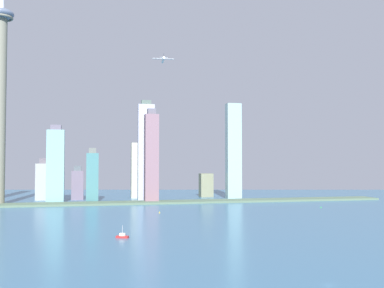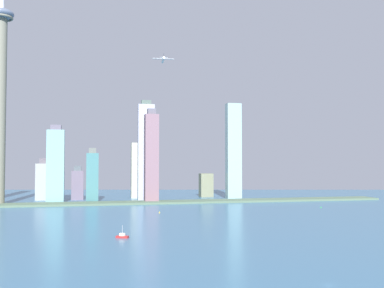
{
  "view_description": "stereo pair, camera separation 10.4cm",
  "coord_description": "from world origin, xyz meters",
  "px_view_note": "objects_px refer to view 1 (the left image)",
  "views": [
    {
      "loc": [
        -116.02,
        -204.42,
        60.3
      ],
      "look_at": [
        40.87,
        475.75,
        88.56
      ],
      "focal_mm": 42.42,
      "sensor_mm": 36.0,
      "label": 1
    },
    {
      "loc": [
        -115.92,
        -204.44,
        60.3
      ],
      "look_at": [
        40.87,
        475.75,
        88.56
      ],
      "focal_mm": 42.42,
      "sensor_mm": 36.0,
      "label": 2
    }
  ],
  "objects_px": {
    "observation_tower": "(0,81)",
    "skyscraper_6": "(78,184)",
    "skyscraper_3": "(45,181)",
    "skyscraper_5": "(56,165)",
    "skyscraper_2": "(233,151)",
    "boat_2": "(122,236)",
    "skyscraper_7": "(137,170)",
    "skyscraper_9": "(92,177)",
    "skyscraper_4": "(146,152)",
    "channel_buoy_1": "(160,212)",
    "skyscraper_1": "(151,157)",
    "channel_buoy_0": "(321,207)",
    "skyscraper_8": "(206,185)",
    "airplane": "(163,60)"
  },
  "relations": [
    {
      "from": "observation_tower",
      "to": "skyscraper_6",
      "type": "bearing_deg",
      "value": 33.72
    },
    {
      "from": "skyscraper_3",
      "to": "skyscraper_5",
      "type": "relative_size",
      "value": 0.58
    },
    {
      "from": "skyscraper_2",
      "to": "boat_2",
      "type": "xyz_separation_m",
      "value": [
        -209.51,
        -353.32,
        -77.83
      ]
    },
    {
      "from": "observation_tower",
      "to": "skyscraper_2",
      "type": "bearing_deg",
      "value": 5.64
    },
    {
      "from": "skyscraper_7",
      "to": "skyscraper_9",
      "type": "xyz_separation_m",
      "value": [
        -74.4,
        -67.02,
        -8.11
      ]
    },
    {
      "from": "skyscraper_4",
      "to": "channel_buoy_1",
      "type": "bearing_deg",
      "value": -91.71
    },
    {
      "from": "skyscraper_1",
      "to": "channel_buoy_1",
      "type": "relative_size",
      "value": 80.67
    },
    {
      "from": "observation_tower",
      "to": "boat_2",
      "type": "distance_m",
      "value": 392.55
    },
    {
      "from": "skyscraper_1",
      "to": "skyscraper_3",
      "type": "height_order",
      "value": "skyscraper_1"
    },
    {
      "from": "channel_buoy_0",
      "to": "skyscraper_2",
      "type": "bearing_deg",
      "value": 111.26
    },
    {
      "from": "skyscraper_1",
      "to": "skyscraper_4",
      "type": "height_order",
      "value": "skyscraper_4"
    },
    {
      "from": "channel_buoy_0",
      "to": "skyscraper_9",
      "type": "bearing_deg",
      "value": 152.49
    },
    {
      "from": "skyscraper_1",
      "to": "skyscraper_3",
      "type": "bearing_deg",
      "value": 152.05
    },
    {
      "from": "skyscraper_4",
      "to": "observation_tower",
      "type": "bearing_deg",
      "value": -173.37
    },
    {
      "from": "skyscraper_1",
      "to": "skyscraper_2",
      "type": "height_order",
      "value": "skyscraper_2"
    },
    {
      "from": "skyscraper_3",
      "to": "channel_buoy_0",
      "type": "distance_m",
      "value": 427.02
    },
    {
      "from": "observation_tower",
      "to": "skyscraper_3",
      "type": "relative_size",
      "value": 5.68
    },
    {
      "from": "skyscraper_2",
      "to": "boat_2",
      "type": "distance_m",
      "value": 418.08
    },
    {
      "from": "skyscraper_1",
      "to": "boat_2",
      "type": "distance_m",
      "value": 324.27
    },
    {
      "from": "channel_buoy_0",
      "to": "skyscraper_5",
      "type": "bearing_deg",
      "value": 155.97
    },
    {
      "from": "skyscraper_1",
      "to": "skyscraper_9",
      "type": "relative_size",
      "value": 1.72
    },
    {
      "from": "skyscraper_2",
      "to": "skyscraper_8",
      "type": "relative_size",
      "value": 3.89
    },
    {
      "from": "skyscraper_2",
      "to": "skyscraper_9",
      "type": "bearing_deg",
      "value": -176.15
    },
    {
      "from": "channel_buoy_0",
      "to": "channel_buoy_1",
      "type": "xyz_separation_m",
      "value": [
        -218.84,
        -12.81,
        0.0
      ]
    },
    {
      "from": "skyscraper_6",
      "to": "airplane",
      "type": "relative_size",
      "value": 1.56
    },
    {
      "from": "skyscraper_3",
      "to": "skyscraper_9",
      "type": "distance_m",
      "value": 93.84
    },
    {
      "from": "channel_buoy_1",
      "to": "channel_buoy_0",
      "type": "bearing_deg",
      "value": 3.35
    },
    {
      "from": "observation_tower",
      "to": "skyscraper_7",
      "type": "xyz_separation_m",
      "value": [
        204.03,
        87.02,
        -129.52
      ]
    },
    {
      "from": "skyscraper_3",
      "to": "skyscraper_9",
      "type": "xyz_separation_m",
      "value": [
        73.7,
        -57.57,
        7.75
      ]
    },
    {
      "from": "skyscraper_4",
      "to": "channel_buoy_1",
      "type": "xyz_separation_m",
      "value": [
        -5.12,
        -171.55,
        -76.08
      ]
    },
    {
      "from": "skyscraper_3",
      "to": "channel_buoy_0",
      "type": "height_order",
      "value": "skyscraper_3"
    },
    {
      "from": "skyscraper_2",
      "to": "skyscraper_3",
      "type": "relative_size",
      "value": 2.37
    },
    {
      "from": "skyscraper_3",
      "to": "skyscraper_7",
      "type": "bearing_deg",
      "value": 3.65
    },
    {
      "from": "skyscraper_6",
      "to": "skyscraper_8",
      "type": "height_order",
      "value": "skyscraper_6"
    },
    {
      "from": "skyscraper_3",
      "to": "skyscraper_9",
      "type": "relative_size",
      "value": 0.82
    },
    {
      "from": "skyscraper_3",
      "to": "airplane",
      "type": "bearing_deg",
      "value": -15.92
    },
    {
      "from": "skyscraper_5",
      "to": "skyscraper_7",
      "type": "distance_m",
      "value": 144.12
    },
    {
      "from": "skyscraper_5",
      "to": "skyscraper_8",
      "type": "relative_size",
      "value": 2.86
    },
    {
      "from": "skyscraper_9",
      "to": "airplane",
      "type": "relative_size",
      "value": 2.34
    },
    {
      "from": "skyscraper_6",
      "to": "skyscraper_8",
      "type": "relative_size",
      "value": 1.34
    },
    {
      "from": "skyscraper_3",
      "to": "skyscraper_7",
      "type": "distance_m",
      "value": 149.25
    },
    {
      "from": "observation_tower",
      "to": "skyscraper_9",
      "type": "relative_size",
      "value": 4.63
    },
    {
      "from": "skyscraper_1",
      "to": "boat_2",
      "type": "xyz_separation_m",
      "value": [
        -65.91,
        -310.48,
        -66.42
      ]
    },
    {
      "from": "skyscraper_2",
      "to": "skyscraper_9",
      "type": "xyz_separation_m",
      "value": [
        -229.94,
        -15.49,
        -40.66
      ]
    },
    {
      "from": "airplane",
      "to": "boat_2",
      "type": "bearing_deg",
      "value": 170.68
    },
    {
      "from": "boat_2",
      "to": "skyscraper_7",
      "type": "bearing_deg",
      "value": -73.48
    },
    {
      "from": "skyscraper_9",
      "to": "skyscraper_4",
      "type": "bearing_deg",
      "value": 3.22
    },
    {
      "from": "airplane",
      "to": "skyscraper_7",
      "type": "bearing_deg",
      "value": 34.6
    },
    {
      "from": "skyscraper_1",
      "to": "channel_buoy_0",
      "type": "xyz_separation_m",
      "value": [
        209.61,
        -126.77,
        -66.94
      ]
    },
    {
      "from": "skyscraper_2",
      "to": "channel_buoy_1",
      "type": "xyz_separation_m",
      "value": [
        -152.84,
        -182.42,
        -78.36
      ]
    }
  ]
}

